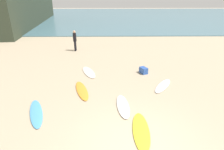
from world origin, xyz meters
TOP-DOWN VIEW (x-y plane):
  - ground_plane at (0.00, 0.00)m, footprint 120.00×120.00m
  - ocean_water at (0.00, 36.68)m, footprint 120.00×40.00m
  - surfboard_0 at (-2.24, 3.79)m, footprint 1.13×2.20m
  - surfboard_1 at (-2.13, 6.20)m, footprint 1.26×2.09m
  - surfboard_2 at (1.97, 4.26)m, footprint 1.46×1.87m
  - surfboard_3 at (-3.85, 1.86)m, footprint 1.26×2.18m
  - surfboard_4 at (-0.27, 2.33)m, footprint 0.65×1.94m
  - surfboard_5 at (0.27, 0.71)m, footprint 0.71×2.17m
  - beachgoer_near at (-3.72, 11.07)m, footprint 0.30×0.34m
  - beach_cooler at (1.23, 6.05)m, footprint 0.52×0.60m

SIDE VIEW (x-z plane):
  - ground_plane at x=0.00m, z-range 0.00..0.00m
  - surfboard_1 at x=-2.13m, z-range 0.00..0.07m
  - surfboard_5 at x=0.27m, z-range 0.00..0.07m
  - surfboard_3 at x=-3.85m, z-range 0.00..0.08m
  - surfboard_0 at x=-2.24m, z-range 0.00..0.08m
  - surfboard_2 at x=1.97m, z-range 0.00..0.08m
  - ocean_water at x=0.00m, z-range 0.00..0.08m
  - surfboard_4 at x=-0.27m, z-range 0.00..0.08m
  - beach_cooler at x=1.23m, z-range 0.00..0.37m
  - beachgoer_near at x=-3.72m, z-range 0.10..1.80m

